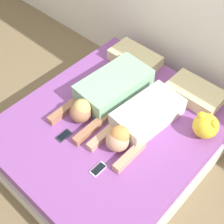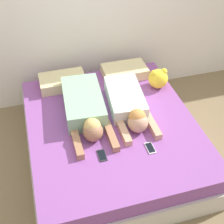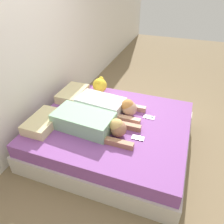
{
  "view_description": "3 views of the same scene",
  "coord_description": "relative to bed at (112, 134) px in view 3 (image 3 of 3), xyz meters",
  "views": [
    {
      "loc": [
        1.22,
        -1.32,
        2.73
      ],
      "look_at": [
        0.0,
        0.0,
        0.6
      ],
      "focal_mm": 50.0,
      "sensor_mm": 36.0,
      "label": 1
    },
    {
      "loc": [
        -0.65,
        -2.28,
        2.66
      ],
      "look_at": [
        0.0,
        0.0,
        0.6
      ],
      "focal_mm": 50.0,
      "sensor_mm": 36.0,
      "label": 2
    },
    {
      "loc": [
        -2.18,
        -0.79,
        2.17
      ],
      "look_at": [
        0.0,
        0.0,
        0.6
      ],
      "focal_mm": 35.0,
      "sensor_mm": 36.0,
      "label": 3
    }
  ],
  "objects": [
    {
      "name": "pillow_head_right",
      "position": [
        0.39,
        0.79,
        0.29
      ],
      "size": [
        0.54,
        0.33,
        0.13
      ],
      "color": "beige",
      "rests_on": "bed"
    },
    {
      "name": "cell_phone_right",
      "position": [
        0.25,
        -0.44,
        0.23
      ],
      "size": [
        0.07,
        0.15,
        0.01
      ],
      "color": "silver",
      "rests_on": "bed"
    },
    {
      "name": "pillow_head_left",
      "position": [
        -0.39,
        0.79,
        0.29
      ],
      "size": [
        0.54,
        0.33,
        0.13
      ],
      "color": "beige",
      "rests_on": "bed"
    },
    {
      "name": "person_right",
      "position": [
        0.22,
        0.13,
        0.32
      ],
      "size": [
        0.42,
        0.96,
        0.24
      ],
      "color": "silver",
      "rests_on": "bed"
    },
    {
      "name": "bed",
      "position": [
        0.0,
        0.0,
        0.0
      ],
      "size": [
        1.78,
        2.02,
        0.45
      ],
      "color": "beige",
      "rests_on": "ground_plane"
    },
    {
      "name": "cell_phone_left",
      "position": [
        -0.21,
        -0.41,
        0.23
      ],
      "size": [
        0.07,
        0.15,
        0.01
      ],
      "color": "#2D2D33",
      "rests_on": "bed"
    },
    {
      "name": "person_left",
      "position": [
        -0.24,
        0.19,
        0.33
      ],
      "size": [
        0.45,
        1.08,
        0.23
      ],
      "color": "#8CBF99",
      "rests_on": "bed"
    },
    {
      "name": "ground_plane",
      "position": [
        0.0,
        0.0,
        -0.22
      ],
      "size": [
        12.0,
        12.0,
        0.0
      ],
      "primitive_type": "plane",
      "color": "#7F6B4C"
    },
    {
      "name": "wall_back",
      "position": [
        0.0,
        1.16,
        1.08
      ],
      "size": [
        12.0,
        0.06,
        2.6
      ],
      "color": "white",
      "rests_on": "ground_plane"
    },
    {
      "name": "plush_toy",
      "position": [
        0.69,
        0.46,
        0.35
      ],
      "size": [
        0.23,
        0.23,
        0.24
      ],
      "color": "yellow",
      "rests_on": "bed"
    }
  ]
}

